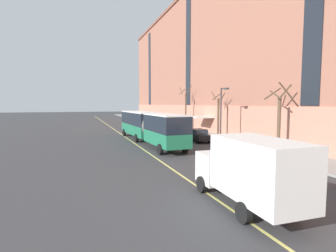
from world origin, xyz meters
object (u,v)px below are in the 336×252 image
Objects in this scene: box_truck at (250,169)px; street_tree_mid_block at (218,115)px; street_tree_far_uptown at (185,108)px; street_tree_near_corner at (279,117)px; fire_hydrant at (253,148)px; parked_car_red_0 at (138,120)px; street_lamp at (222,109)px; parked_car_green_3 at (153,124)px; parked_car_red_2 at (173,129)px; parked_car_black_5 at (197,135)px; parked_car_black_4 at (145,121)px; city_bus at (148,125)px.

box_truck is 1.04× the size of street_tree_mid_block.
street_tree_mid_block is 0.81× the size of street_tree_far_uptown.
fire_hydrant is (-2.08, 0.93, -2.91)m from street_tree_near_corner.
street_tree_near_corner reaches higher than street_tree_mid_block.
street_lamp reaches higher than parked_car_red_0.
street_tree_far_uptown reaches higher than box_truck.
parked_car_green_3 is at bearing -89.75° from parked_car_red_0.
parked_car_red_2 is 5.99m from street_tree_far_uptown.
street_tree_mid_block is (3.82, 1.65, 2.44)m from parked_car_black_5.
parked_car_green_3 is at bearing 101.61° from street_tree_mid_block.
street_tree_near_corner reaches higher than parked_car_red_2.
parked_car_black_4 is at bearing 81.38° from box_truck.
parked_car_red_2 is 9.24m from parked_car_black_5.
street_lamp is (1.71, -29.46, 3.30)m from parked_car_black_4.
box_truck is 1.00× the size of street_tree_near_corner.
fire_hydrant is at bearing -87.51° from parked_car_red_0.
street_tree_near_corner is at bearing -89.92° from street_tree_mid_block.
street_lamp is (1.66, -11.86, 3.30)m from parked_car_red_2.
parked_car_black_4 is 0.74× the size of street_tree_mid_block.
parked_car_green_3 is at bearing 80.23° from box_truck.
street_tree_mid_block is at bearing 65.27° from street_lamp.
parked_car_black_5 is (-0.19, -9.24, 0.00)m from parked_car_red_2.
street_tree_far_uptown is at bearing 49.97° from city_bus.
parked_car_black_5 reaches higher than fire_hydrant.
street_lamp reaches higher than fire_hydrant.
street_tree_far_uptown reaches higher than city_bus.
street_tree_near_corner is 1.04× the size of street_tree_mid_block.
street_lamp is at bearing -25.58° from city_bus.
city_bus is at bearing 128.56° from fire_hydrant.
street_tree_mid_block is at bearing -81.70° from parked_car_black_4.
city_bus reaches higher than fire_hydrant.
fire_hydrant is at bearing -90.96° from street_lamp.
street_lamp is (8.77, 17.11, 2.30)m from box_truck.
parked_car_red_0 is 33.55m from parked_car_black_5.
city_bus is 3.00× the size of street_tree_mid_block.
street_tree_mid_block reaches higher than city_bus.
parked_car_red_2 is at bearing 52.56° from city_bus.
parked_car_black_5 is 6.67× the size of fire_hydrant.
street_lamp is (-1.96, -15.46, 0.17)m from street_tree_far_uptown.
city_bus is 3.93× the size of parked_car_green_3.
parked_car_black_5 is at bearing -91.21° from parked_car_red_2.
parked_car_black_5 is 13.75m from street_tree_far_uptown.
parked_car_green_3 is 0.73× the size of street_tree_near_corner.
box_truck is at bearing -127.88° from fire_hydrant.
street_tree_near_corner is 3.70m from fire_hydrant.
city_bus is at bearing -107.34° from parked_car_green_3.
street_tree_mid_block reaches higher than box_truck.
parked_car_red_2 and parked_car_black_5 have the same top height.
parked_car_red_0 is 6.61× the size of fire_hydrant.
parked_car_red_0 is at bearing 91.88° from parked_car_black_4.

